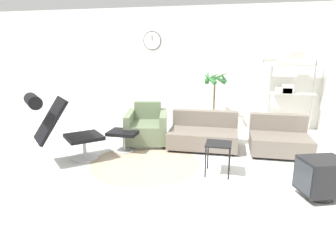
{
  "coord_description": "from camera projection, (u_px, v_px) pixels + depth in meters",
  "views": [
    {
      "loc": [
        1.22,
        -4.62,
        1.83
      ],
      "look_at": [
        0.08,
        0.17,
        0.55
      ],
      "focal_mm": 32.0,
      "sensor_mm": 36.0,
      "label": 1
    }
  ],
  "objects": [
    {
      "name": "ground_plane",
      "position": [
        161.0,
        159.0,
        5.08
      ],
      "size": [
        12.0,
        12.0,
        0.0
      ],
      "primitive_type": "plane",
      "color": "silver"
    },
    {
      "name": "wall_back",
      "position": [
        190.0,
        66.0,
        7.37
      ],
      "size": [
        12.0,
        0.09,
        2.8
      ],
      "color": "silver",
      "rests_on": "ground_plane"
    },
    {
      "name": "round_rug",
      "position": [
        145.0,
        163.0,
        4.92
      ],
      "size": [
        1.81,
        1.81,
        0.01
      ],
      "color": "tan",
      "rests_on": "ground_plane"
    },
    {
      "name": "lounge_chair",
      "position": [
        58.0,
        122.0,
        4.78
      ],
      "size": [
        1.17,
        1.17,
        1.16
      ],
      "rotation": [
        0.0,
        0.0,
        -0.79
      ],
      "color": "#BCBCC1",
      "rests_on": "ground_plane"
    },
    {
      "name": "ottoman",
      "position": [
        124.0,
        136.0,
        5.44
      ],
      "size": [
        0.53,
        0.45,
        0.38
      ],
      "color": "#BCBCC1",
      "rests_on": "ground_plane"
    },
    {
      "name": "armchair_red",
      "position": [
        147.0,
        128.0,
        5.95
      ],
      "size": [
        0.97,
        1.06,
        0.77
      ],
      "rotation": [
        0.0,
        0.0,
        3.36
      ],
      "color": "silver",
      "rests_on": "ground_plane"
    },
    {
      "name": "couch_low",
      "position": [
        203.0,
        135.0,
        5.7
      ],
      "size": [
        1.3,
        0.92,
        0.65
      ],
      "rotation": [
        0.0,
        0.0,
        3.18
      ],
      "color": "black",
      "rests_on": "ground_plane"
    },
    {
      "name": "couch_second",
      "position": [
        279.0,
        140.0,
        5.38
      ],
      "size": [
        1.05,
        0.91,
        0.65
      ],
      "rotation": [
        0.0,
        0.0,
        3.18
      ],
      "color": "black",
      "rests_on": "ground_plane"
    },
    {
      "name": "side_table",
      "position": [
        219.0,
        147.0,
        4.4
      ],
      "size": [
        0.37,
        0.37,
        0.48
      ],
      "color": "black",
      "rests_on": "ground_plane"
    },
    {
      "name": "crt_television",
      "position": [
        322.0,
        177.0,
        3.71
      ],
      "size": [
        0.64,
        0.59,
        0.52
      ],
      "rotation": [
        0.0,
        0.0,
        1.95
      ],
      "color": "black",
      "rests_on": "ground_plane"
    },
    {
      "name": "potted_plant",
      "position": [
        214.0,
        100.0,
        6.81
      ],
      "size": [
        0.64,
        0.66,
        1.37
      ],
      "color": "brown",
      "rests_on": "ground_plane"
    },
    {
      "name": "shelf_unit",
      "position": [
        285.0,
        74.0,
        6.58
      ],
      "size": [
        1.17,
        0.28,
        1.89
      ],
      "color": "#BCBCC1",
      "rests_on": "ground_plane"
    }
  ]
}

